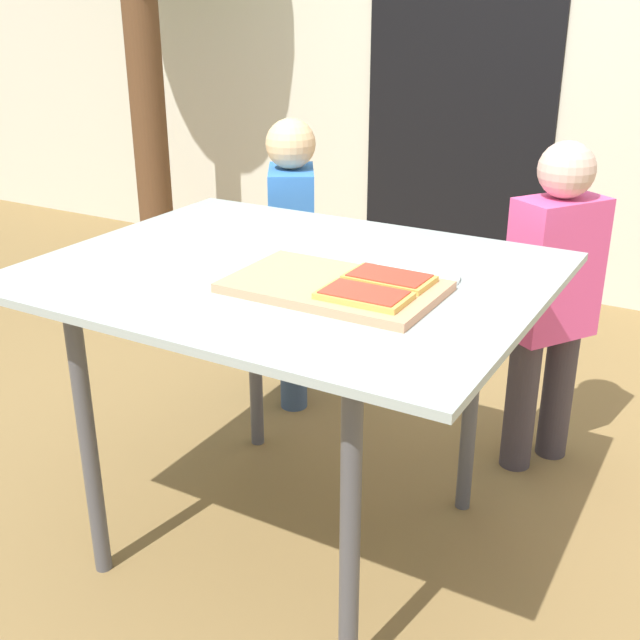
{
  "coord_description": "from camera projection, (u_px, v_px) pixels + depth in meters",
  "views": [
    {
      "loc": [
        0.89,
        -1.42,
        1.3
      ],
      "look_at": [
        0.08,
        0.0,
        0.62
      ],
      "focal_mm": 44.19,
      "sensor_mm": 36.0,
      "label": 1
    }
  ],
  "objects": [
    {
      "name": "child_left",
      "position": [
        292.0,
        248.0,
        2.55
      ],
      "size": [
        0.24,
        0.28,
        0.95
      ],
      "color": "#384D6B",
      "rests_on": "ground"
    },
    {
      "name": "ground_plane",
      "position": [
        293.0,
        535.0,
        2.04
      ],
      "size": [
        16.0,
        16.0,
        0.0
      ],
      "primitive_type": "plane",
      "color": "olive"
    },
    {
      "name": "house_door",
      "position": [
        461.0,
        67.0,
        3.53
      ],
      "size": [
        0.9,
        0.02,
        2.0
      ],
      "primitive_type": "cube",
      "color": "black",
      "rests_on": "ground"
    },
    {
      "name": "pizza_slice_far_right",
      "position": [
        389.0,
        278.0,
        1.62
      ],
      "size": [
        0.18,
        0.11,
        0.02
      ],
      "color": "gold",
      "rests_on": "cutting_board"
    },
    {
      "name": "child_right",
      "position": [
        552.0,
        294.0,
        2.18
      ],
      "size": [
        0.25,
        0.28,
        0.95
      ],
      "color": "#42393E",
      "rests_on": "ground"
    },
    {
      "name": "dining_table",
      "position": [
        290.0,
        302.0,
        1.8
      ],
      "size": [
        1.12,
        0.9,
        0.73
      ],
      "color": "#9DABA9",
      "rests_on": "ground"
    },
    {
      "name": "cutting_board",
      "position": [
        334.0,
        287.0,
        1.62
      ],
      "size": [
        0.43,
        0.27,
        0.02
      ],
      "primitive_type": "cube",
      "color": "tan",
      "rests_on": "dining_table"
    },
    {
      "name": "plate_white_right",
      "position": [
        413.0,
        276.0,
        1.7
      ],
      "size": [
        0.2,
        0.2,
        0.01
      ],
      "primitive_type": "cylinder",
      "color": "white",
      "rests_on": "dining_table"
    },
    {
      "name": "pizza_slice_near_right",
      "position": [
        364.0,
        295.0,
        1.53
      ],
      "size": [
        0.18,
        0.1,
        0.02
      ],
      "color": "gold",
      "rests_on": "cutting_board"
    }
  ]
}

